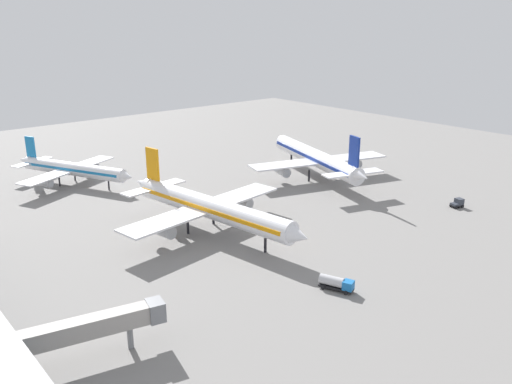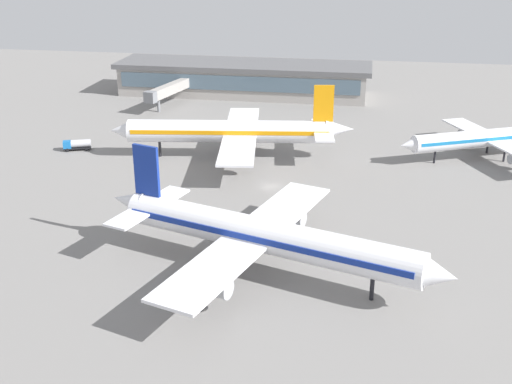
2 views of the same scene
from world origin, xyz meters
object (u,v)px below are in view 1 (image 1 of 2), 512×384
at_px(airplane_distant, 72,169).
at_px(baggage_tug, 458,203).
at_px(fuel_truck, 336,283).
at_px(airplane_taxiing, 316,158).
at_px(airplane_at_gate, 210,207).

height_order(airplane_distant, baggage_tug, airplane_distant).
bearing_deg(baggage_tug, airplane_distant, 143.18).
relative_size(airplane_distant, fuel_truck, 6.16).
bearing_deg(airplane_taxiing, fuel_truck, 153.69).
distance_m(airplane_taxiing, airplane_distant, 73.46).
bearing_deg(baggage_tug, airplane_at_gate, 168.90).
xyz_separation_m(airplane_taxiing, baggage_tug, (43.31, 8.01, -5.00)).
xyz_separation_m(airplane_distant, baggage_tug, (84.91, 68.54, -3.62)).
relative_size(airplane_at_gate, fuel_truck, 8.36).
xyz_separation_m(baggage_tug, fuel_truck, (9.07, -58.04, 0.23)).
height_order(baggage_tug, fuel_truck, fuel_truck).
bearing_deg(airplane_at_gate, baggage_tug, 56.52).
bearing_deg(airplane_taxiing, baggage_tug, -152.15).
distance_m(airplane_taxiing, fuel_truck, 72.59).
bearing_deg(airplane_distant, airplane_at_gate, -15.97).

